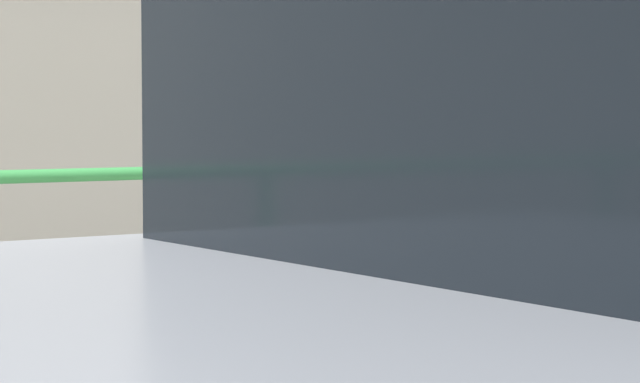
# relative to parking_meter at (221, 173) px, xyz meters

# --- Properties ---
(parking_meter) EXTENTS (0.18, 0.19, 1.45)m
(parking_meter) POSITION_rel_parking_meter_xyz_m (0.00, 0.00, 0.00)
(parking_meter) COLOR slate
(parking_meter) RESTS_ON sidewalk_curb
(pedestrian_at_meter) EXTENTS (0.61, 0.59, 1.73)m
(pedestrian_at_meter) POSITION_rel_parking_meter_xyz_m (0.60, 0.22, -0.07)
(pedestrian_at_meter) COLOR slate
(pedestrian_at_meter) RESTS_ON sidewalk_curb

